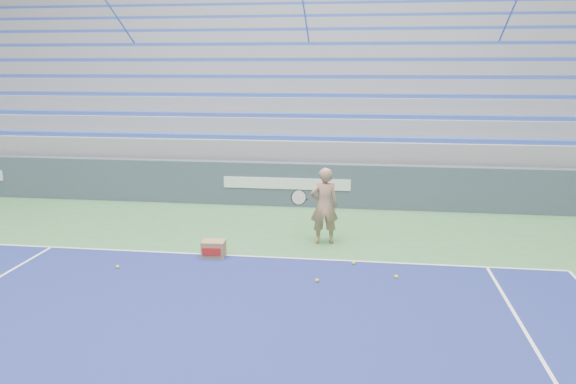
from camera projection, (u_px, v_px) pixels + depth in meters
The scene contains 8 objects.
sponsor_barrier at pixel (287, 184), 14.18m from camera, with size 30.00×0.32×1.10m.
bleachers at pixel (310, 99), 19.30m from camera, with size 31.00×9.15×7.30m.
tennis_player at pixel (324, 206), 11.11m from camera, with size 0.92×0.86×1.54m.
ball_box at pixel (214, 249), 10.41m from camera, with size 0.44×0.35×0.32m.
tennis_ball_0 at pixel (118, 267), 9.84m from camera, with size 0.07×0.07×0.07m, color #C9D52B.
tennis_ball_1 at pixel (354, 263), 10.03m from camera, with size 0.07×0.07×0.07m, color #C9D52B.
tennis_ball_2 at pixel (317, 281), 9.22m from camera, with size 0.07×0.07×0.07m, color #C9D52B.
tennis_ball_3 at pixel (396, 277), 9.38m from camera, with size 0.07×0.07×0.07m, color #C9D52B.
Camera 1 is at (1.90, 2.14, 3.50)m, focal length 35.00 mm.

